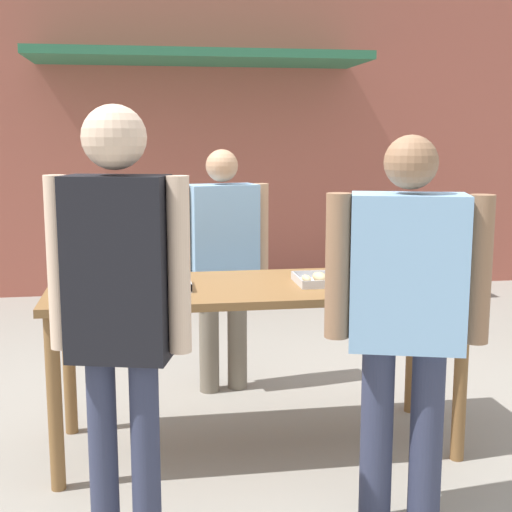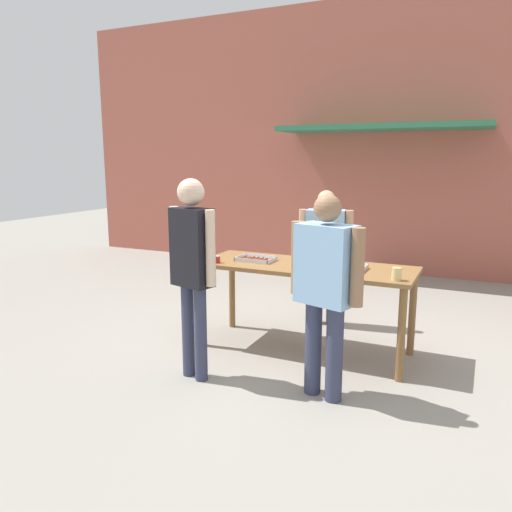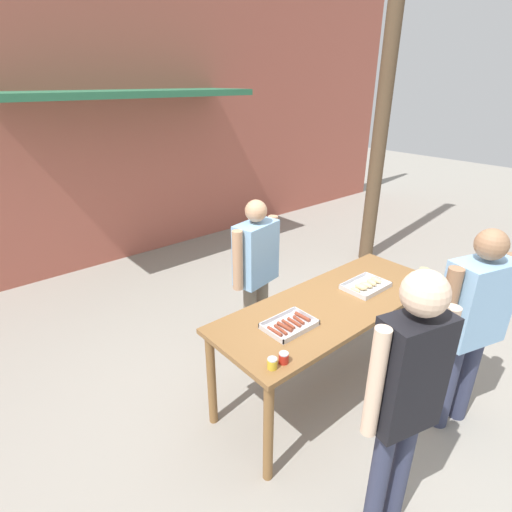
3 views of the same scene
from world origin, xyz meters
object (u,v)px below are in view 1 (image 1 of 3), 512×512
Objects in this scene: condiment_jar_ketchup at (86,295)px; person_server_behind_table at (223,251)px; condiment_jar_mustard at (66,296)px; food_tray_sausages at (153,286)px; person_customer_holding_hotdog at (119,298)px; beer_cup at (446,278)px; person_customer_with_cup at (406,304)px; food_tray_buns at (334,279)px.

condiment_jar_ketchup is 1.41m from person_server_behind_table.
condiment_jar_ketchup is (0.09, -0.01, 0.00)m from condiment_jar_mustard.
condiment_jar_ketchup is 0.05× the size of person_server_behind_table.
food_tray_sausages is at bearing -127.46° from person_server_behind_table.
person_customer_holding_hotdog reaches higher than condiment_jar_ketchup.
beer_cup is at bearing 0.52° from condiment_jar_ketchup.
person_server_behind_table is at bearing -56.03° from person_customer_with_cup.
condiment_jar_mustard is 0.04× the size of person_customer_with_cup.
condiment_jar_mustard is 1.86m from beer_cup.
person_customer_holding_hotdog is at bearing 23.33° from person_customer_with_cup.
person_customer_holding_hotdog is at bearing -76.51° from condiment_jar_ketchup.
food_tray_sausages is at bearing 40.32° from condiment_jar_ketchup.
person_customer_with_cup reaches higher than food_tray_buns.
food_tray_buns is (0.94, -0.00, 0.01)m from food_tray_sausages.
person_customer_holding_hotdog is (0.18, -0.74, 0.15)m from condiment_jar_ketchup.
condiment_jar_ketchup is at bearing -168.18° from food_tray_buns.
person_customer_with_cup is at bearing -125.84° from beer_cup.
condiment_jar_mustard reaches higher than food_tray_sausages.
condiment_jar_ketchup is 0.04× the size of person_customer_holding_hotdog.
beer_cup is at bearing -25.44° from food_tray_buns.
beer_cup reaches higher than condiment_jar_mustard.
condiment_jar_mustard is 1.46m from person_server_behind_table.
person_customer_with_cup is (1.32, -0.60, 0.05)m from condiment_jar_ketchup.
person_customer_with_cup reaches higher than person_server_behind_table.
person_customer_with_cup is (0.56, -1.79, 0.05)m from person_server_behind_table.
person_server_behind_table reaches higher than condiment_jar_ketchup.
food_tray_sausages is 0.24× the size of person_server_behind_table.
person_server_behind_table is at bearing 117.81° from food_tray_buns.
person_customer_with_cup is at bearing -83.78° from person_server_behind_table.
food_tray_sausages is 1.48m from beer_cup.
condiment_jar_mustard is at bearing -54.83° from person_customer_holding_hotdog.
condiment_jar_mustard is 0.04× the size of person_customer_holding_hotdog.
person_customer_holding_hotdog reaches higher than person_server_behind_table.
food_tray_buns is 0.22× the size of person_customer_holding_hotdog.
food_tray_buns is 0.87m from person_customer_with_cup.
food_tray_buns is 5.31× the size of condiment_jar_mustard.
condiment_jar_mustard is at bearing -147.48° from food_tray_sausages.
food_tray_buns is 5.31× the size of condiment_jar_ketchup.
person_server_behind_table is (-0.49, 0.92, 0.01)m from food_tray_buns.
person_customer_with_cup is at bearing -24.50° from condiment_jar_ketchup.
food_tray_sausages is at bearing 179.84° from food_tray_buns.
condiment_jar_mustard is (-0.40, -0.26, 0.02)m from food_tray_sausages.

